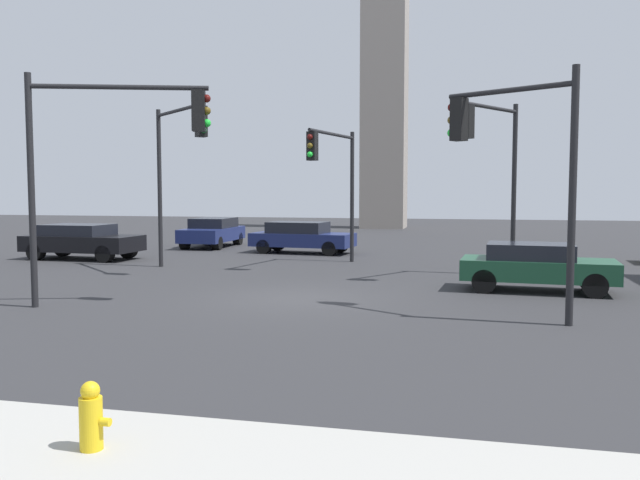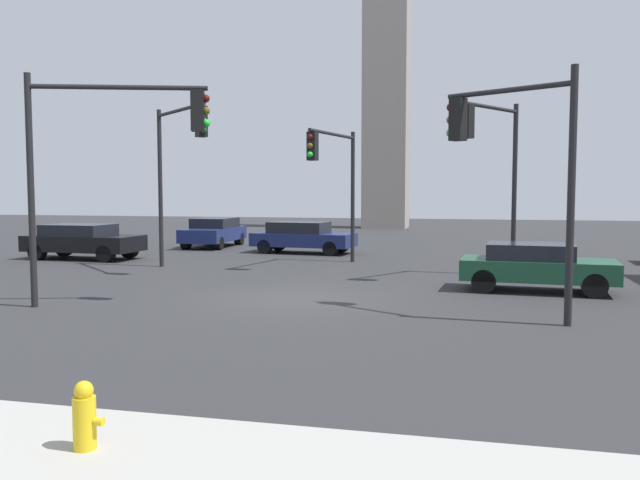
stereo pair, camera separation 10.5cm
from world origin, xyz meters
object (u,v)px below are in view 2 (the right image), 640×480
object	(u,v)px
traffic_light_0	(334,167)
traffic_light_4	(493,153)
car_0	(83,240)
car_1	(536,266)
traffic_light_1	(111,142)
traffic_light_2	(178,152)
traffic_light_3	(512,149)
car_5	(214,232)
car_2	(302,237)
fire_hydrant	(85,417)

from	to	relation	value
traffic_light_0	traffic_light_4	xyz separation A→B (m)	(5.69, -2.28, 0.32)
car_0	car_1	size ratio (longest dim) A/B	1.11
traffic_light_1	traffic_light_2	world-z (taller)	traffic_light_2
traffic_light_3	car_1	bearing A→B (deg)	-73.10
traffic_light_1	car_5	size ratio (longest dim) A/B	1.24
traffic_light_2	traffic_light_4	world-z (taller)	traffic_light_2
car_2	fire_hydrant	bearing A→B (deg)	-74.63
traffic_light_4	car_2	world-z (taller)	traffic_light_4
traffic_light_1	car_5	xyz separation A→B (m)	(-4.28, 16.65, -3.28)
traffic_light_4	car_1	size ratio (longest dim) A/B	1.32
traffic_light_2	car_1	world-z (taller)	traffic_light_2
traffic_light_1	car_0	bearing A→B (deg)	109.18
fire_hydrant	car_5	distance (m)	26.74
car_1	car_5	world-z (taller)	car_5
traffic_light_2	traffic_light_3	distance (m)	12.54
traffic_light_0	traffic_light_2	world-z (taller)	traffic_light_2
traffic_light_0	car_2	size ratio (longest dim) A/B	1.08
traffic_light_4	car_5	world-z (taller)	traffic_light_4
traffic_light_0	car_2	distance (m)	6.27
traffic_light_4	car_1	bearing A→B (deg)	58.02
car_2	traffic_light_0	bearing A→B (deg)	-56.40
traffic_light_3	traffic_light_4	size ratio (longest dim) A/B	0.95
traffic_light_3	car_0	bearing A→B (deg)	1.20
traffic_light_2	fire_hydrant	world-z (taller)	traffic_light_2
car_0	car_1	bearing A→B (deg)	-13.40
car_2	car_1	bearing A→B (deg)	-39.30
traffic_light_0	car_1	world-z (taller)	traffic_light_0
fire_hydrant	traffic_light_2	bearing A→B (deg)	112.10
car_1	car_2	xyz separation A→B (m)	(-9.41, 9.55, 0.03)
traffic_light_0	traffic_light_3	size ratio (longest dim) A/B	0.95
traffic_light_4	car_5	distance (m)	16.80
traffic_light_2	car_0	bearing A→B (deg)	-164.38
car_1	traffic_light_2	bearing A→B (deg)	175.05
car_0	car_1	distance (m)	18.38
traffic_light_0	car_0	size ratio (longest dim) A/B	1.08
traffic_light_3	car_2	size ratio (longest dim) A/B	1.13
traffic_light_1	traffic_light_2	bearing A→B (deg)	84.61
traffic_light_4	car_0	distance (m)	17.06
traffic_light_1	traffic_light_3	world-z (taller)	traffic_light_1
car_0	car_2	size ratio (longest dim) A/B	1.00
traffic_light_3	traffic_light_4	distance (m)	6.54
fire_hydrant	car_5	xyz separation A→B (m)	(-9.02, 25.18, 0.28)
car_5	fire_hydrant	bearing A→B (deg)	18.23
car_5	car_2	bearing A→B (deg)	65.47
traffic_light_4	traffic_light_3	bearing A→B (deg)	33.93
traffic_light_0	traffic_light_3	world-z (taller)	traffic_light_3
traffic_light_3	fire_hydrant	bearing A→B (deg)	92.31
fire_hydrant	car_0	bearing A→B (deg)	123.39
car_5	traffic_light_4	bearing A→B (deg)	53.67
traffic_light_3	car_0	world-z (taller)	traffic_light_3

